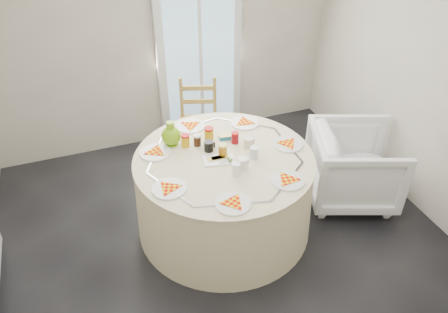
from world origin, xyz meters
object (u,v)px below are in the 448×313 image
object	(u,v)px
table	(224,194)
green_pitcher	(171,136)
wooden_chair	(199,125)
armchair	(354,166)

from	to	relation	value
table	green_pitcher	distance (m)	0.72
table	green_pitcher	bearing A→B (deg)	135.39
green_pitcher	wooden_chair	bearing A→B (deg)	57.26
wooden_chair	green_pitcher	world-z (taller)	green_pitcher
table	armchair	size ratio (longest dim) A/B	1.92
wooden_chair	green_pitcher	size ratio (longest dim) A/B	4.28
armchair	green_pitcher	bearing A→B (deg)	96.61
armchair	green_pitcher	distance (m)	1.85
table	armchair	world-z (taller)	armchair
table	wooden_chair	distance (m)	1.12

